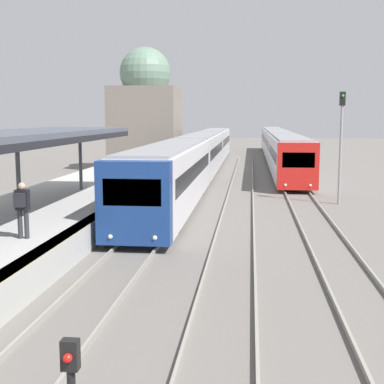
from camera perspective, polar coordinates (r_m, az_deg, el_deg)
name	(u,v)px	position (r m, az deg, el deg)	size (l,w,h in m)	color
platform_canopy	(18,135)	(20.15, -18.10, 5.79)	(4.00, 17.81, 3.04)	#4C515B
person_on_platform	(22,206)	(16.37, -17.68, -1.39)	(0.40, 0.40, 1.66)	#2D2D33
train_near	(201,152)	(42.19, 0.98, 4.24)	(2.54, 49.65, 3.21)	navy
train_far	(278,145)	(55.13, 9.19, 4.99)	(2.44, 46.67, 3.17)	red
signal_mast_far	(341,135)	(28.74, 15.62, 5.84)	(0.28, 0.29, 5.82)	gray
distant_domed_building	(146,114)	(46.50, -4.96, 8.27)	(5.62, 5.62, 10.42)	slate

